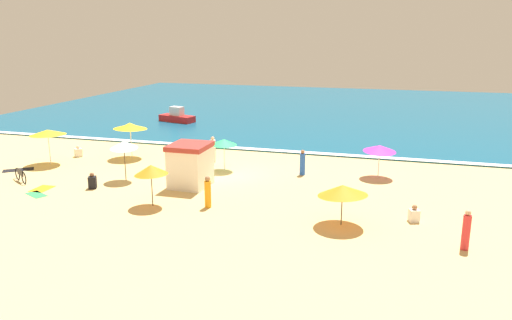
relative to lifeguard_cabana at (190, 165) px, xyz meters
name	(u,v)px	position (x,y,z in m)	size (l,w,h in m)	color
ground_plane	(227,173)	(1.01, 3.15, -1.24)	(60.00, 60.00, 0.00)	#D8B775
ocean_water	(309,108)	(1.01, 31.15, -1.19)	(60.00, 44.00, 0.10)	#0F567A
wave_breaker_foam	(255,149)	(1.01, 9.45, -1.13)	(57.00, 0.70, 0.01)	white
lifeguard_cabana	(190,165)	(0.00, 0.00, 0.00)	(2.09, 2.33, 2.43)	white
beach_umbrella_0	(224,142)	(0.66, 3.73, 0.56)	(2.29, 2.28, 2.01)	silver
beach_umbrella_1	(343,190)	(8.83, -3.50, 0.40)	(3.08, 3.07, 1.95)	#4C3823
beach_umbrella_2	(380,148)	(10.02, 4.80, 0.53)	(2.59, 2.60, 2.02)	silver
beach_umbrella_3	(130,126)	(-6.61, 5.01, 0.94)	(3.21, 3.21, 2.39)	silver
beach_umbrella_4	(130,125)	(-8.35, 7.89, 0.42)	(1.96, 1.95, 1.88)	silver
beach_umbrella_5	(151,170)	(-0.51, -3.56, 0.62)	(1.80, 1.78, 2.14)	#4C3823
beach_umbrella_6	(48,132)	(-10.84, 1.92, 0.88)	(3.26, 3.25, 2.32)	silver
beach_umbrella_7	(124,145)	(-4.11, -0.01, 0.89)	(2.02, 2.04, 2.43)	#4C3823
parked_bicycle	(21,175)	(-9.84, -1.94, -0.86)	(1.58, 1.00, 0.76)	black
beachgoer_0	(92,182)	(-5.05, -1.94, -0.85)	(0.53, 0.53, 0.91)	black
beachgoer_1	(78,152)	(-10.31, 4.17, -0.91)	(0.61, 0.61, 0.79)	white
beachgoer_2	(208,193)	(2.23, -3.01, -0.48)	(0.44, 0.44, 1.59)	orange
beachgoer_3	(414,215)	(11.97, -2.15, -0.90)	(0.54, 0.54, 0.80)	white
beachgoer_4	(213,150)	(-0.77, 5.44, -0.43)	(0.50, 0.50, 1.73)	white
beachgoer_5	(302,163)	(5.57, 4.04, -0.51)	(0.45, 0.45, 1.55)	blue
beachgoer_6	(466,231)	(13.87, -4.75, -0.45)	(0.45, 0.45, 1.66)	red
beach_towel_0	(36,195)	(-7.29, -3.76, -1.23)	(1.51, 1.19, 0.01)	green
beach_towel_1	(42,189)	(-7.70, -2.81, -1.23)	(0.91, 1.30, 0.01)	orange
beach_towel_2	(18,170)	(-11.81, 0.06, -1.23)	(1.90, 1.73, 0.01)	black
small_boat_0	(177,117)	(-9.53, 18.55, -0.67)	(3.76, 2.16, 1.44)	red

